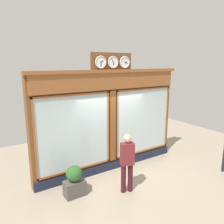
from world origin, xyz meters
The scene contains 5 objects.
ground_plane centered at (0.00, 2.80, 0.00)m, with size 14.00×14.00×0.00m, color gray.
shop_facade centered at (0.00, -0.13, 1.70)m, with size 5.34×0.42×3.87m.
pedestrian centered at (0.39, 1.36, 0.93)m, with size 0.41×0.32×1.69m.
planter_box centered at (1.70, 0.75, 0.22)m, with size 0.56×0.36×0.43m, color #4C4742.
planter_shrub centered at (1.70, 0.75, 0.65)m, with size 0.44×0.44×0.44m, color #285623.
Camera 1 is at (3.80, 5.87, 3.55)m, focal length 35.48 mm.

